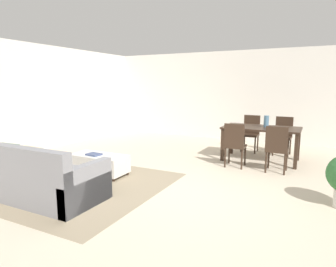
# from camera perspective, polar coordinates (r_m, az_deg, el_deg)

# --- Properties ---
(ground_plane) EXTENTS (10.80, 10.80, 0.00)m
(ground_plane) POSITION_cam_1_polar(r_m,az_deg,el_deg) (4.73, 2.01, -11.47)
(ground_plane) COLOR beige
(wall_back) EXTENTS (9.00, 0.12, 2.70)m
(wall_back) POSITION_cam_1_polar(r_m,az_deg,el_deg) (9.20, 15.39, 7.02)
(wall_back) COLOR silver
(wall_back) RESTS_ON ground_plane
(wall_left) EXTENTS (0.12, 11.00, 2.70)m
(wall_left) POSITION_cam_1_polar(r_m,az_deg,el_deg) (7.80, -27.87, 5.89)
(wall_left) COLOR silver
(wall_left) RESTS_ON ground_plane
(area_rug) EXTENTS (3.00, 2.80, 0.01)m
(area_rug) POSITION_cam_1_polar(r_m,az_deg,el_deg) (5.36, -17.83, -9.33)
(area_rug) COLOR gray
(area_rug) RESTS_ON ground_plane
(couch) EXTENTS (1.97, 0.93, 0.86)m
(couch) POSITION_cam_1_polar(r_m,az_deg,el_deg) (4.86, -24.03, -8.11)
(couch) COLOR gray
(couch) RESTS_ON ground_plane
(ottoman_table) EXTENTS (1.09, 0.52, 0.39)m
(ottoman_table) POSITION_cam_1_polar(r_m,az_deg,el_deg) (5.73, -13.26, -5.62)
(ottoman_table) COLOR silver
(ottoman_table) RESTS_ON ground_plane
(dining_table) EXTENTS (1.63, 0.91, 0.76)m
(dining_table) POSITION_cam_1_polar(r_m,az_deg,el_deg) (6.84, 17.67, 0.42)
(dining_table) COLOR #332319
(dining_table) RESTS_ON ground_plane
(dining_chair_near_left) EXTENTS (0.41, 0.41, 0.92)m
(dining_chair_near_left) POSITION_cam_1_polar(r_m,az_deg,el_deg) (6.14, 12.85, -1.75)
(dining_chair_near_left) COLOR #332319
(dining_chair_near_left) RESTS_ON ground_plane
(dining_chair_near_right) EXTENTS (0.40, 0.40, 0.92)m
(dining_chair_near_right) POSITION_cam_1_polar(r_m,az_deg,el_deg) (5.99, 20.37, -2.38)
(dining_chair_near_right) COLOR #332319
(dining_chair_near_right) RESTS_ON ground_plane
(dining_chair_far_left) EXTENTS (0.41, 0.41, 0.92)m
(dining_chair_far_left) POSITION_cam_1_polar(r_m,az_deg,el_deg) (7.76, 15.79, 0.44)
(dining_chair_far_left) COLOR #332319
(dining_chair_far_left) RESTS_ON ground_plane
(dining_chair_far_right) EXTENTS (0.42, 0.42, 0.92)m
(dining_chair_far_right) POSITION_cam_1_polar(r_m,az_deg,el_deg) (7.64, 21.46, 0.01)
(dining_chair_far_right) COLOR #332319
(dining_chair_far_right) RESTS_ON ground_plane
(vase_centerpiece) EXTENTS (0.11, 0.11, 0.26)m
(vase_centerpiece) POSITION_cam_1_polar(r_m,az_deg,el_deg) (6.84, 18.56, 2.25)
(vase_centerpiece) COLOR slate
(vase_centerpiece) RESTS_ON dining_table
(book_on_ottoman) EXTENTS (0.28, 0.22, 0.03)m
(book_on_ottoman) POSITION_cam_1_polar(r_m,az_deg,el_deg) (5.67, -14.23, -3.95)
(book_on_ottoman) COLOR #3F4C72
(book_on_ottoman) RESTS_ON ottoman_table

